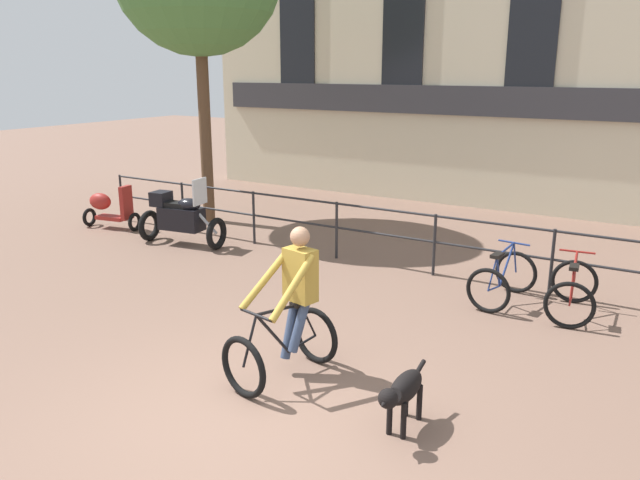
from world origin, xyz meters
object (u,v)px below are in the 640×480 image
(dog, at_px, (403,391))
(parked_bicycle_mid_left, at_px, (572,291))
(cyclist_with_bike, at_px, (290,311))
(parked_bicycle_near_lamp, at_px, (503,279))
(parked_scooter, at_px, (109,208))
(parked_motorcycle, at_px, (181,217))

(dog, relative_size, parked_bicycle_mid_left, 0.85)
(cyclist_with_bike, xyz_separation_m, parked_bicycle_near_lamp, (1.41, 3.51, -0.41))
(parked_bicycle_mid_left, xyz_separation_m, parked_scooter, (-9.46, 0.01, 0.10))
(parked_bicycle_near_lamp, xyz_separation_m, parked_bicycle_mid_left, (0.97, 0.00, -0.00))
(parked_motorcycle, distance_m, parked_bicycle_mid_left, 7.22)
(dog, relative_size, parked_bicycle_near_lamp, 0.85)
(dog, bearing_deg, parked_scooter, 155.30)
(parked_bicycle_near_lamp, bearing_deg, parked_scooter, 6.44)
(parked_motorcycle, xyz_separation_m, parked_bicycle_near_lamp, (6.24, 0.15, -0.20))
(cyclist_with_bike, distance_m, parked_motorcycle, 5.89)
(dog, bearing_deg, parked_bicycle_mid_left, 77.56)
(parked_bicycle_mid_left, distance_m, parked_scooter, 9.46)
(dog, relative_size, parked_scooter, 0.75)
(parked_scooter, bearing_deg, parked_motorcycle, -104.32)
(dog, height_order, parked_bicycle_near_lamp, parked_bicycle_near_lamp)
(parked_motorcycle, height_order, parked_bicycle_near_lamp, parked_motorcycle)
(parked_bicycle_mid_left, bearing_deg, dog, 71.33)
(cyclist_with_bike, height_order, dog, cyclist_with_bike)
(parked_scooter, bearing_deg, parked_bicycle_mid_left, -100.30)
(cyclist_with_bike, xyz_separation_m, parked_bicycle_mid_left, (2.38, 3.51, -0.41))
(parked_bicycle_near_lamp, bearing_deg, parked_motorcycle, 7.89)
(cyclist_with_bike, bearing_deg, parked_bicycle_mid_left, 67.46)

